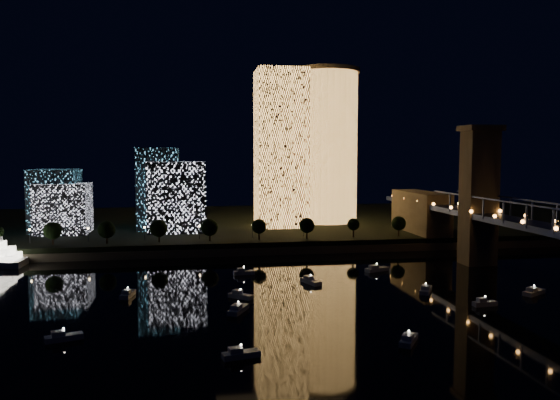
% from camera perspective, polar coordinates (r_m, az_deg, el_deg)
% --- Properties ---
extents(ground, '(520.00, 520.00, 0.00)m').
position_cam_1_polar(ground, '(142.12, 6.42, -11.44)').
color(ground, black).
rests_on(ground, ground).
extents(far_bank, '(420.00, 160.00, 5.00)m').
position_cam_1_polar(far_bank, '(296.03, -2.02, -2.48)').
color(far_bank, black).
rests_on(far_bank, ground).
extents(seawall, '(420.00, 6.00, 3.00)m').
position_cam_1_polar(seawall, '(219.87, 0.59, -5.24)').
color(seawall, '#6B5E4C').
rests_on(seawall, ground).
extents(tower_cylindrical, '(34.00, 34.00, 78.44)m').
position_cam_1_polar(tower_cylindrical, '(284.46, 4.84, 5.67)').
color(tower_cylindrical, '#FFAE51').
rests_on(tower_cylindrical, far_bank).
extents(tower_rectangular, '(23.69, 23.69, 75.38)m').
position_cam_1_polar(tower_rectangular, '(265.08, 0.07, 5.40)').
color(tower_rectangular, '#FFAE51').
rests_on(tower_rectangular, far_bank).
extents(midrise_blocks, '(77.47, 35.20, 37.88)m').
position_cam_1_polar(midrise_blocks, '(259.19, -15.76, 0.34)').
color(midrise_blocks, white).
rests_on(midrise_blocks, far_bank).
extents(motorboats, '(131.36, 77.70, 2.78)m').
position_cam_1_polar(motorboats, '(150.59, 3.87, -10.17)').
color(motorboats, silver).
rests_on(motorboats, ground).
extents(esplanade_trees, '(165.56, 6.94, 8.97)m').
position_cam_1_polar(esplanade_trees, '(221.27, -8.10, -2.87)').
color(esplanade_trees, black).
rests_on(esplanade_trees, far_bank).
extents(street_lamps, '(132.70, 0.70, 5.65)m').
position_cam_1_polar(street_lamps, '(227.39, -8.42, -3.04)').
color(street_lamps, black).
rests_on(street_lamps, far_bank).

